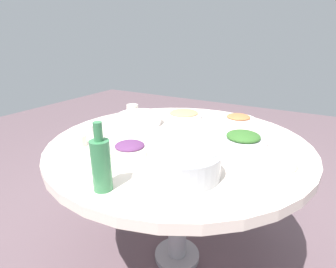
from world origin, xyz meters
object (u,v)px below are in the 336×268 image
Objects in this scene: dish_noodles at (277,167)px; tea_cup_near at (79,140)px; dish_tofu_braise at (238,118)px; dish_eggplant at (130,148)px; rice_bowl at (184,163)px; soup_bowl at (140,119)px; green_bottle at (101,163)px; dish_greens at (243,138)px; dish_shrimp at (184,114)px; tea_cup_far at (87,131)px; tea_cup_side at (132,109)px; round_dining_table at (178,153)px.

tea_cup_near is at bearing -167.04° from dish_noodles.
dish_eggplant is at bearing -112.41° from dish_tofu_braise.
dish_noodles is at bearing 35.67° from rice_bowl.
soup_bowl is 0.41m from dish_eggplant.
tea_cup_near is at bearing 147.18° from green_bottle.
dish_greens is 1.12× the size of dish_tofu_braise.
dish_tofu_braise is 2.97× the size of tea_cup_near.
tea_cup_near is (-0.23, -0.69, 0.01)m from dish_shrimp.
tea_cup_side is at bearing 98.20° from tea_cup_far.
dish_greens is at bearing 130.45° from dish_noodles.
dish_shrimp is at bearing 99.18° from green_bottle.
tea_cup_far is (-0.32, 0.05, 0.01)m from dish_eggplant.
tea_cup_near is (-0.89, -0.20, 0.01)m from dish_noodles.
green_bottle is 0.46m from tea_cup_near.
dish_shrimp is (-0.16, 0.39, 0.10)m from round_dining_table.
rice_bowl is (0.19, -0.32, 0.13)m from round_dining_table.
round_dining_table is at bearing -67.04° from dish_shrimp.
soup_bowl is at bearing 69.44° from tea_cup_far.
tea_cup_side is (-0.36, -0.09, 0.01)m from dish_shrimp.
round_dining_table is at bearing -156.03° from dish_greens.
round_dining_table is 4.74× the size of rice_bowl.
dish_shrimp is 2.96× the size of tea_cup_far.
green_bottle is at bearing -32.82° from tea_cup_near.
dish_shrimp is at bearing 63.40° from tea_cup_far.
round_dining_table is 0.50m from tea_cup_far.
tea_cup_near is (-0.69, -0.44, 0.00)m from dish_greens.
green_bottle is at bearing -138.57° from dish_noodles.
tea_cup_side is (-0.69, -0.20, 0.01)m from dish_tofu_braise.
round_dining_table is 5.76× the size of dish_noodles.
dish_noodles reaches higher than round_dining_table.
dish_tofu_braise is (0.17, 0.50, 0.09)m from round_dining_table.
tea_cup_far reaches higher than dish_greens.
dish_noodles is at bearing -11.43° from round_dining_table.
dish_greens reaches higher than dish_noodles.
tea_cup_side is at bearing 136.75° from soup_bowl.
dish_noodles is at bearing -49.55° from dish_greens.
dish_greens is (-0.20, 0.23, 0.01)m from dish_noodles.
tea_cup_near reaches higher than dish_eggplant.
dish_greens is at bearing 76.74° from rice_bowl.
tea_cup_near is 0.62m from tea_cup_side.
soup_bowl is 0.75m from green_bottle.
soup_bowl is 3.67× the size of tea_cup_near.
tea_cup_far reaches higher than dish_eggplant.
dish_tofu_braise is (-0.13, 0.36, -0.01)m from dish_greens.
dish_noodles is (0.30, 0.22, -0.03)m from rice_bowl.
dish_shrimp reaches higher than dish_tofu_braise.
dish_tofu_braise is (0.50, 0.37, -0.02)m from soup_bowl.
dish_eggplant is at bearing -8.47° from tea_cup_far.
dish_greens is (0.30, 0.13, 0.10)m from round_dining_table.
dish_noodles is 0.31m from dish_greens.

